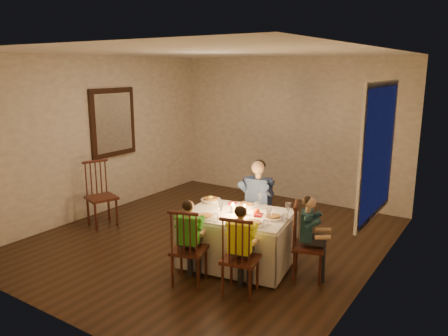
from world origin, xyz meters
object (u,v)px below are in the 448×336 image
Objects in this scene: serving_bowl at (211,201)px; child_green at (190,283)px; chair_end at (307,278)px; adult at (257,245)px; chair_near_right at (240,293)px; chair_extra at (103,225)px; chair_near_left at (190,283)px; child_yellow at (240,293)px; child_teal at (307,278)px; chair_adult at (257,245)px; dining_table at (238,228)px.

child_green is at bearing -69.77° from serving_bowl.
adult reaches higher than chair_end.
chair_near_right is 0.90× the size of chair_extra.
child_yellow is (0.61, 0.11, 0.00)m from chair_near_left.
adult is 1.22× the size of child_green.
child_yellow reaches higher than child_teal.
chair_near_right is 0.92× the size of child_green.
serving_bowl is (-0.93, 0.77, 0.70)m from chair_near_right.
chair_near_left is at bearing 108.24° from child_teal.
chair_extra is (-3.37, -0.10, 0.00)m from chair_end.
chair_near_right is 1.36m from adult.
adult is (0.00, 0.00, 0.00)m from chair_adult.
chair_near_left is 0.90× the size of child_yellow.
chair_end is (1.08, 0.84, 0.00)m from chair_near_left.
child_yellow is (0.61, 0.11, 0.00)m from child_green.
chair_near_right is (0.41, -0.61, -0.48)m from dining_table.
chair_end is 1.11m from adult.
serving_bowl reaches higher than child_teal.
chair_near_right is at bearing -82.68° from chair_extra.
chair_near_left is at bearing -100.62° from adult.
chair_extra is (-2.90, 0.63, 0.00)m from chair_near_right.
chair_near_left is at bearing -69.77° from serving_bowl.
child_green is at bearing -115.25° from dining_table.
dining_table is 1.41× the size of chair_extra.
chair_adult is 0.00m from adult.
child_green reaches higher than chair_near_left.
chair_near_left is 1.00× the size of chair_near_right.
dining_table reaches higher than chair_extra.
chair_end is (0.97, -0.54, 0.00)m from chair_adult.
dining_table is at bearing 78.21° from chair_end.
chair_adult is 0.90× the size of child_yellow.
serving_bowl is (-0.52, 0.16, 0.22)m from dining_table.
dining_table reaches higher than child_green.
child_green is at bearing 108.24° from chair_end.
chair_near_left and chair_near_right have the same top height.
dining_table is 0.87m from child_yellow.
dining_table is at bearing -69.50° from chair_near_right.
chair_near_left is at bearing -88.39° from chair_extra.
adult is at bearing 41.48° from child_teal.
chair_near_left is 1.37m from chair_end.
chair_near_left is at bearing -100.62° from chair_adult.
child_teal is at bearing -136.42° from child_yellow.
child_teal is (0.00, 0.00, 0.00)m from chair_end.
chair_end is 0.92× the size of child_green.
child_teal is (0.47, 0.73, 0.00)m from child_yellow.
adult is at bearing -113.06° from child_green.
adult is (-0.50, 1.26, 0.00)m from chair_near_right.
serving_bowl is at bearing -52.99° from chair_near_right.
child_yellow reaches higher than chair_adult.
child_green is (-1.08, -0.84, 0.00)m from chair_end.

